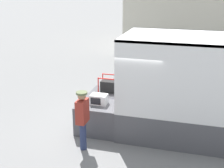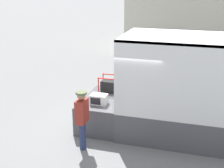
# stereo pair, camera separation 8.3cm
# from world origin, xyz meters

# --- Properties ---
(ground_plane) EXTENTS (160.00, 160.00, 0.00)m
(ground_plane) POSITION_xyz_m (0.00, 0.00, 0.00)
(ground_plane) COLOR gray
(tailgate_deck) EXTENTS (1.27, 2.20, 0.88)m
(tailgate_deck) POSITION_xyz_m (-0.64, 0.00, 0.44)
(tailgate_deck) COLOR #4C4C51
(tailgate_deck) RESTS_ON ground
(microwave) EXTENTS (0.48, 0.36, 0.29)m
(microwave) POSITION_xyz_m (-0.65, -0.53, 1.03)
(microwave) COLOR white
(microwave) RESTS_ON tailgate_deck
(portable_generator) EXTENTS (0.67, 0.52, 0.53)m
(portable_generator) POSITION_xyz_m (-0.62, 0.60, 1.08)
(portable_generator) COLOR black
(portable_generator) RESTS_ON tailgate_deck
(worker_person) EXTENTS (0.30, 0.44, 1.66)m
(worker_person) POSITION_xyz_m (-0.72, -1.70, 1.02)
(worker_person) COLOR navy
(worker_person) RESTS_ON ground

